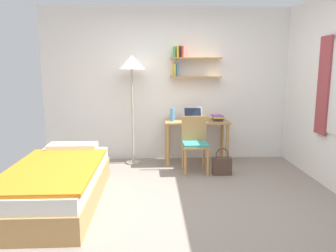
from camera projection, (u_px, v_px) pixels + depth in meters
The scene contains 10 objects.
ground_plane at pixel (181, 204), 3.85m from camera, with size 5.28×5.28×0.00m, color gray.
wall_back at pixel (172, 85), 5.61m from camera, with size 4.40×0.27×2.60m.
bed at pixel (58, 183), 3.86m from camera, with size 0.98×2.01×0.54m.
desk at pixel (196, 129), 5.44m from camera, with size 1.06×0.51×0.73m.
desk_chair at pixel (195, 142), 4.98m from camera, with size 0.41×0.39×0.85m.
standing_lamp at pixel (132, 67), 5.23m from camera, with size 0.43×0.43×1.79m.
laptop at pixel (193, 117), 5.48m from camera, with size 0.32×0.23×0.21m.
water_bottle at pixel (172, 115), 5.37m from camera, with size 0.07×0.07×0.21m, color #4C99DB.
book_stack at pixel (217, 118), 5.40m from camera, with size 0.18×0.24×0.10m.
handbag at pixel (222, 165), 4.89m from camera, with size 0.28×0.12×0.41m.
Camera 1 is at (-0.33, -3.62, 1.59)m, focal length 34.77 mm.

